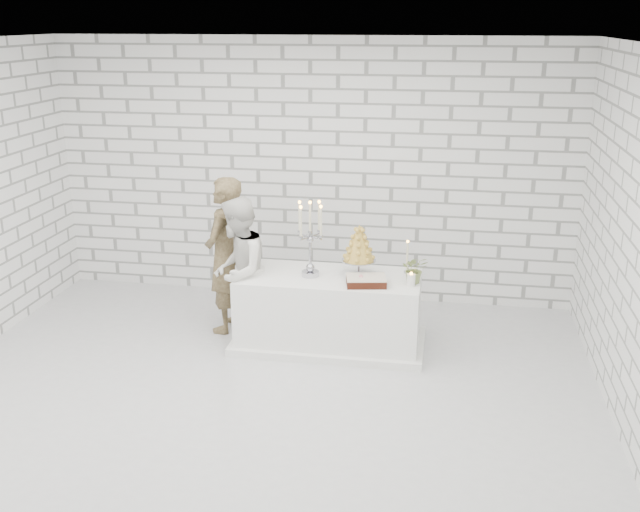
{
  "coord_description": "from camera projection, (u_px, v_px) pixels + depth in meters",
  "views": [
    {
      "loc": [
        1.53,
        -5.63,
        3.2
      ],
      "look_at": [
        0.41,
        0.81,
        1.05
      ],
      "focal_mm": 41.14,
      "sensor_mm": 36.0,
      "label": 1
    }
  ],
  "objects": [
    {
      "name": "wall_back",
      "position": [
        311.0,
        171.0,
        8.39
      ],
      "size": [
        6.0,
        0.01,
        3.0
      ],
      "primitive_type": "cube",
      "color": "white",
      "rests_on": "ground"
    },
    {
      "name": "wall_right",
      "position": [
        638.0,
        251.0,
        5.56
      ],
      "size": [
        0.01,
        5.0,
        3.0
      ],
      "primitive_type": "cube",
      "color": "white",
      "rests_on": "ground"
    },
    {
      "name": "groom",
      "position": [
        225.0,
        255.0,
        7.62
      ],
      "size": [
        0.48,
        0.65,
        1.65
      ],
      "primitive_type": "imported",
      "rotation": [
        0.0,
        0.0,
        -1.72
      ],
      "color": "#40331E",
      "rests_on": "ground"
    },
    {
      "name": "candelabra",
      "position": [
        310.0,
        239.0,
        7.12
      ],
      "size": [
        0.38,
        0.38,
        0.76
      ],
      "primitive_type": null,
      "rotation": [
        0.0,
        0.0,
        0.26
      ],
      "color": "#A3A3AD",
      "rests_on": "cake_table"
    },
    {
      "name": "ceiling",
      "position": [
        250.0,
        43.0,
        5.58
      ],
      "size": [
        6.0,
        5.0,
        0.01
      ],
      "primitive_type": "cube",
      "color": "white",
      "rests_on": "ground"
    },
    {
      "name": "bride",
      "position": [
        238.0,
        271.0,
        7.35
      ],
      "size": [
        0.6,
        0.76,
        1.51
      ],
      "primitive_type": "imported",
      "rotation": [
        0.0,
        0.0,
        -1.53
      ],
      "color": "white",
      "rests_on": "ground"
    },
    {
      "name": "pillar_candle",
      "position": [
        411.0,
        280.0,
        6.95
      ],
      "size": [
        0.1,
        0.1,
        0.12
      ],
      "primitive_type": "cylinder",
      "rotation": [
        0.0,
        0.0,
        0.28
      ],
      "color": "white",
      "rests_on": "cake_table"
    },
    {
      "name": "croquembouche",
      "position": [
        359.0,
        250.0,
        7.17
      ],
      "size": [
        0.42,
        0.42,
        0.52
      ],
      "primitive_type": null,
      "rotation": [
        0.0,
        0.0,
        -0.31
      ],
      "color": "olive",
      "rests_on": "cake_table"
    },
    {
      "name": "ground",
      "position": [
        260.0,
        393.0,
        6.52
      ],
      "size": [
        6.0,
        5.0,
        0.01
      ],
      "primitive_type": "cube",
      "color": "silver",
      "rests_on": "ground"
    },
    {
      "name": "chocolate_cake",
      "position": [
        366.0,
        281.0,
        6.99
      ],
      "size": [
        0.42,
        0.33,
        0.08
      ],
      "primitive_type": "cube",
      "rotation": [
        0.0,
        0.0,
        0.18
      ],
      "color": "black",
      "rests_on": "cake_table"
    },
    {
      "name": "cake_table",
      "position": [
        329.0,
        311.0,
        7.36
      ],
      "size": [
        1.8,
        0.8,
        0.75
      ],
      "primitive_type": "cube",
      "color": "white",
      "rests_on": "ground"
    },
    {
      "name": "extra_taper",
      "position": [
        407.0,
        258.0,
        7.27
      ],
      "size": [
        0.07,
        0.07,
        0.32
      ],
      "primitive_type": "cylinder",
      "rotation": [
        0.0,
        0.0,
        0.26
      ],
      "color": "beige",
      "rests_on": "cake_table"
    },
    {
      "name": "wall_front",
      "position": [
        129.0,
        368.0,
        3.71
      ],
      "size": [
        6.0,
        0.01,
        3.0
      ],
      "primitive_type": "cube",
      "color": "white",
      "rests_on": "ground"
    },
    {
      "name": "flowers",
      "position": [
        415.0,
        269.0,
        7.02
      ],
      "size": [
        0.27,
        0.24,
        0.27
      ],
      "primitive_type": "imported",
      "rotation": [
        0.0,
        0.0,
        0.13
      ],
      "color": "#4D6737",
      "rests_on": "cake_table"
    }
  ]
}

